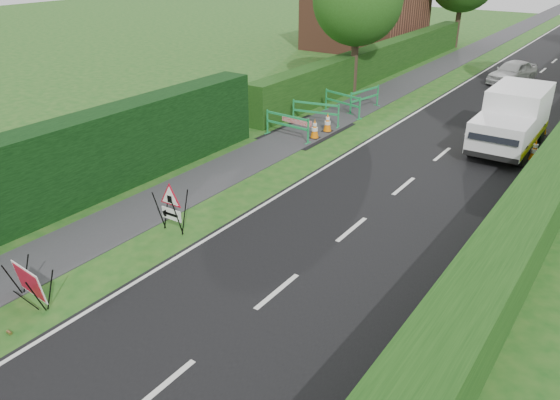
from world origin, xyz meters
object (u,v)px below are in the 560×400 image
Objects in this scene: red_rect_sign at (29,283)px; triangle_sign at (170,204)px; hatchback_car at (513,72)px; works_van at (512,118)px.

red_rect_sign is 0.90× the size of triangle_sign.
works_van is at bearing -63.80° from hatchback_car.
hatchback_car is (-2.56, 11.00, -0.56)m from works_van.
red_rect_sign is 0.30× the size of hatchback_car.
works_van reaches higher than red_rect_sign.
works_van reaches higher than hatchback_car.
triangle_sign is 0.24× the size of works_van.
triangle_sign is 13.20m from works_van.
works_van is (5.66, 11.92, 0.34)m from triangle_sign.
hatchback_car is at bearing 87.22° from red_rect_sign.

